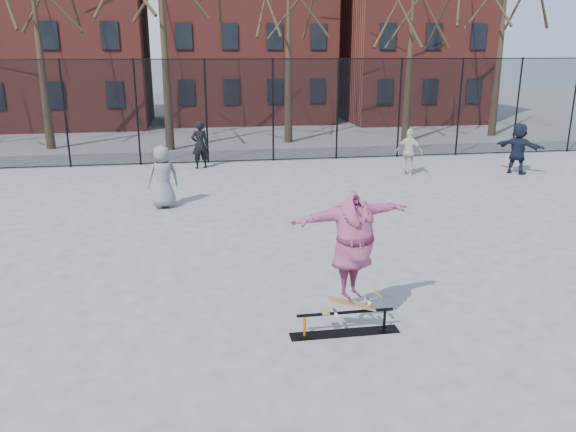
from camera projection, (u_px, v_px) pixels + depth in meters
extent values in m
plane|color=#5D5D62|center=(306.00, 299.00, 10.10)|extent=(100.00, 100.00, 0.00)
cube|color=black|center=(345.00, 333.00, 8.87)|extent=(1.75, 0.27, 0.01)
cylinder|color=orange|center=(304.00, 326.00, 8.72)|extent=(0.05, 0.05, 0.36)
cylinder|color=black|center=(384.00, 320.00, 8.92)|extent=(0.05, 0.05, 0.36)
cylinder|color=black|center=(345.00, 313.00, 8.77)|extent=(1.54, 0.05, 0.05)
imported|color=#3E3E9C|center=(353.00, 254.00, 8.51)|extent=(2.14, 1.19, 1.68)
imported|color=slate|center=(163.00, 177.00, 15.68)|extent=(0.98, 0.76, 1.77)
imported|color=black|center=(200.00, 145.00, 20.94)|extent=(0.74, 0.58, 1.78)
imported|color=beige|center=(409.00, 152.00, 19.80)|extent=(1.01, 0.91, 1.65)
imported|color=black|center=(518.00, 148.00, 20.03)|extent=(1.49, 1.65, 1.82)
cylinder|color=black|center=(65.00, 114.00, 20.81)|extent=(0.07, 0.07, 4.00)
cylinder|color=black|center=(137.00, 113.00, 21.21)|extent=(0.07, 0.07, 4.00)
cylinder|color=black|center=(206.00, 112.00, 21.61)|extent=(0.07, 0.07, 4.00)
cylinder|color=black|center=(273.00, 111.00, 22.01)|extent=(0.07, 0.07, 4.00)
cylinder|color=black|center=(337.00, 110.00, 22.42)|extent=(0.07, 0.07, 4.00)
cylinder|color=black|center=(399.00, 108.00, 22.82)|extent=(0.07, 0.07, 4.00)
cylinder|color=black|center=(459.00, 107.00, 23.22)|extent=(0.07, 0.07, 4.00)
cylinder|color=black|center=(517.00, 106.00, 23.63)|extent=(0.07, 0.07, 4.00)
cylinder|color=black|center=(573.00, 105.00, 24.03)|extent=(0.07, 0.07, 4.00)
cube|color=black|center=(243.00, 111.00, 21.83)|extent=(34.00, 0.01, 4.00)
cylinder|color=black|center=(241.00, 59.00, 21.27)|extent=(34.00, 0.04, 0.04)
cone|color=black|center=(43.00, 96.00, 24.96)|extent=(0.40, 0.40, 4.62)
cone|color=black|center=(167.00, 97.00, 24.59)|extent=(0.40, 0.40, 4.62)
cone|color=black|center=(286.00, 93.00, 26.67)|extent=(0.40, 0.40, 4.62)
cone|color=black|center=(406.00, 94.00, 26.29)|extent=(0.40, 0.40, 4.62)
cone|color=black|center=(501.00, 90.00, 28.37)|extent=(0.40, 0.40, 4.62)
cube|color=maroon|center=(62.00, 18.00, 31.59)|extent=(9.00, 7.00, 12.00)
cube|color=maroon|center=(247.00, 11.00, 33.07)|extent=(10.00, 7.00, 13.00)
cube|color=maroon|center=(408.00, 29.00, 34.91)|extent=(8.00, 7.00, 11.00)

